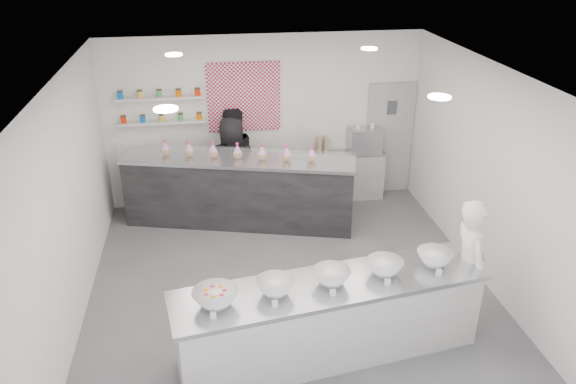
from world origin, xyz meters
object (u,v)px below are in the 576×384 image
object	(u,v)px
staff_right	(233,166)
espresso_machine	(364,141)
espresso_ledge	(351,175)
staff_left	(232,161)
back_bar	(239,192)
woman_prep	(468,265)
prep_counter	(330,319)

from	to	relation	value
staff_right	espresso_machine	bearing A→B (deg)	-163.10
espresso_ledge	espresso_machine	xyz separation A→B (m)	(0.22, 0.00, 0.66)
espresso_machine	staff_left	xyz separation A→B (m)	(-2.40, -0.18, -0.17)
back_bar	espresso_ledge	xyz separation A→B (m)	(2.10, 0.71, -0.15)
back_bar	espresso_machine	size ratio (longest dim) A/B	6.78
woman_prep	staff_right	world-z (taller)	staff_right
staff_left	staff_right	world-z (taller)	staff_left
prep_counter	espresso_machine	bearing A→B (deg)	60.81
staff_left	back_bar	bearing A→B (deg)	74.32
woman_prep	staff_right	distance (m)	4.38
woman_prep	prep_counter	bearing A→B (deg)	100.39
espresso_ledge	woman_prep	xyz separation A→B (m)	(0.46, -3.81, 0.43)
espresso_ledge	staff_left	world-z (taller)	staff_left
prep_counter	espresso_ledge	world-z (taller)	prep_counter
back_bar	espresso_machine	bearing A→B (deg)	32.40
woman_prep	staff_right	size ratio (longest dim) A/B	0.98
staff_right	woman_prep	bearing A→B (deg)	136.41
espresso_machine	staff_right	distance (m)	2.41
espresso_ledge	espresso_machine	distance (m)	0.70
back_bar	staff_right	size ratio (longest dim) A/B	2.15
espresso_machine	prep_counter	bearing A→B (deg)	-110.50
espresso_ledge	staff_left	xyz separation A→B (m)	(-2.17, -0.18, 0.49)
prep_counter	woman_prep	world-z (taller)	woman_prep
back_bar	staff_left	xyz separation A→B (m)	(-0.07, 0.53, 0.34)
prep_counter	staff_right	world-z (taller)	staff_right
espresso_ledge	woman_prep	distance (m)	3.86
espresso_machine	staff_left	world-z (taller)	staff_left
staff_left	staff_right	bearing A→B (deg)	73.06
staff_left	staff_right	xyz separation A→B (m)	(0.01, -0.12, -0.05)
espresso_ledge	prep_counter	bearing A→B (deg)	-107.72
back_bar	staff_left	world-z (taller)	staff_left
espresso_machine	staff_left	distance (m)	2.41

